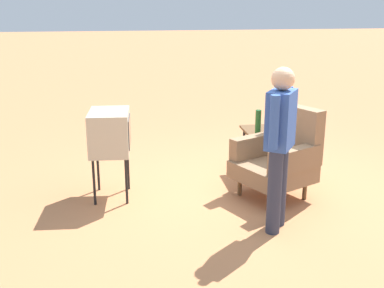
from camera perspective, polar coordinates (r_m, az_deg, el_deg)
The scene contains 8 objects.
ground_plane at distance 5.82m, azimuth 8.16°, elevation -6.09°, with size 60.00×60.00×0.00m, color #C17A4C.
armchair at distance 5.71m, azimuth 10.29°, elevation -1.32°, with size 1.03×1.04×1.06m.
side_table at distance 6.40m, azimuth 8.61°, elevation 0.93°, with size 0.56×0.56×0.60m.
tv_on_stand at distance 5.58m, azimuth -9.64°, elevation 1.33°, with size 0.63×0.48×1.03m.
person_standing at distance 4.74m, azimuth 10.29°, elevation 0.49°, with size 0.49×0.38×1.64m.
bottle_wine_green at distance 6.07m, azimuth 7.78°, elevation 2.51°, with size 0.07×0.07×0.32m, color #1E5623.
soda_can_red at distance 6.38m, azimuth 9.46°, elevation 2.21°, with size 0.07×0.07×0.12m, color red.
flower_vase at distance 6.22m, azimuth 8.96°, elevation 2.69°, with size 0.15×0.10×0.27m.
Camera 1 is at (5.13, -1.59, 2.25)m, focal length 45.34 mm.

